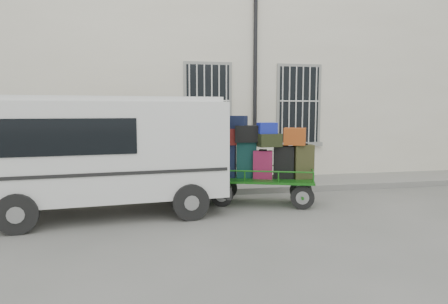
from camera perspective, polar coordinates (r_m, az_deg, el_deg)
name	(u,v)px	position (r m, az deg, el deg)	size (l,w,h in m)	color
ground	(249,208)	(8.67, 3.61, -8.01)	(80.00, 80.00, 0.00)	#61615D
building	(207,84)	(13.82, -2.38, 9.75)	(24.00, 5.15, 6.00)	beige
sidewalk	(228,186)	(10.74, 0.52, -4.84)	(24.00, 1.70, 0.15)	gray
luggage_cart	(261,159)	(8.92, 5.29, -1.07)	(2.66, 1.72, 1.97)	black
van	(106,148)	(8.34, -16.45, 0.59)	(4.83, 2.47, 2.35)	white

